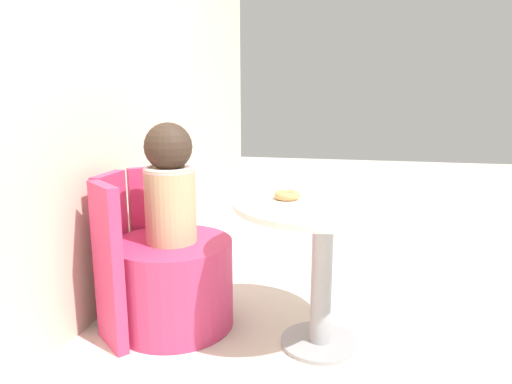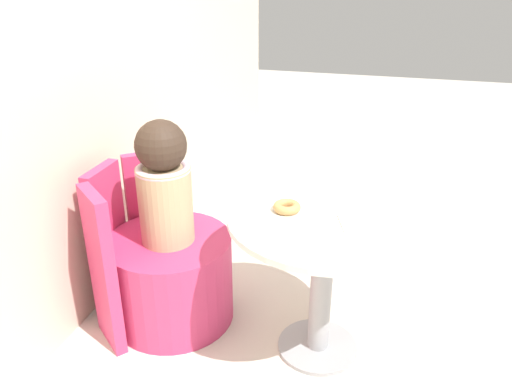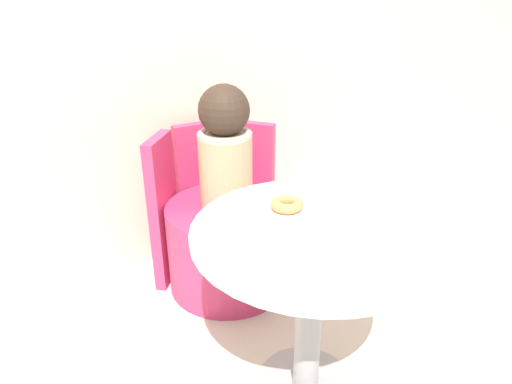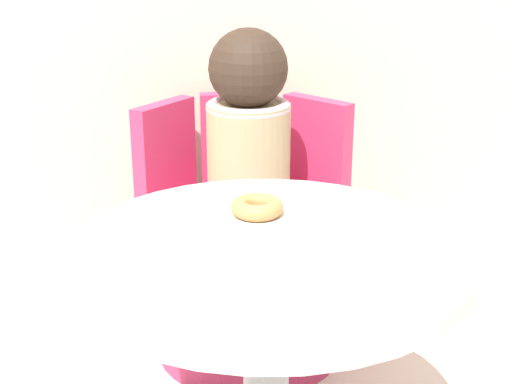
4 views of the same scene
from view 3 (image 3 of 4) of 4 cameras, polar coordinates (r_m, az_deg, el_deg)
back_wall at (r=2.16m, az=-12.40°, el=21.24°), size 6.00×0.06×2.40m
round_table at (r=1.46m, az=7.01°, el=-9.59°), size 0.75×0.75×0.64m
tub_chair at (r=2.13m, az=-3.52°, el=-6.74°), size 0.55×0.55×0.41m
booth_backrest at (r=2.24m, az=-6.25°, el=-0.72°), size 0.65×0.24×0.71m
child_figure at (r=1.92m, az=-3.88°, el=5.32°), size 0.23×0.23×0.54m
donut at (r=1.48m, az=3.89°, el=-1.55°), size 0.11×0.11×0.03m
paper_napkin at (r=1.28m, az=9.48°, el=-7.27°), size 0.17×0.17×0.01m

